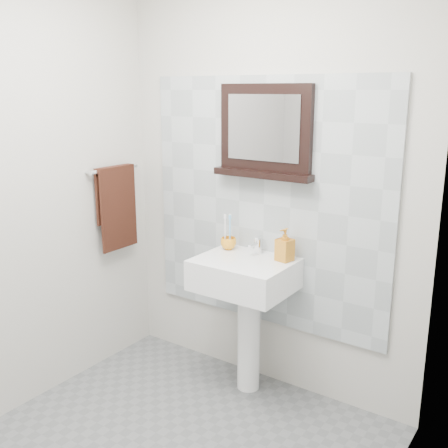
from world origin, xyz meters
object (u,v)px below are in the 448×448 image
(framed_mirror, at_px, (265,134))
(pedestal_sink, at_px, (245,289))
(hand_towel, at_px, (117,201))
(toothbrush_cup, at_px, (228,243))
(soap_dispenser, at_px, (285,245))

(framed_mirror, bearing_deg, pedestal_sink, -92.26)
(framed_mirror, relative_size, hand_towel, 1.14)
(hand_towel, bearing_deg, pedestal_sink, 5.92)
(pedestal_sink, bearing_deg, hand_towel, -174.08)
(pedestal_sink, distance_m, framed_mirror, 0.91)
(toothbrush_cup, height_order, framed_mirror, framed_mirror)
(hand_towel, bearing_deg, soap_dispenser, 10.05)
(toothbrush_cup, bearing_deg, framed_mirror, 22.33)
(soap_dispenser, height_order, hand_towel, hand_towel)
(soap_dispenser, bearing_deg, toothbrush_cup, -168.69)
(soap_dispenser, xyz_separation_m, framed_mirror, (-0.19, 0.08, 0.62))
(pedestal_sink, distance_m, toothbrush_cup, 0.31)
(pedestal_sink, relative_size, toothbrush_cup, 10.11)
(pedestal_sink, xyz_separation_m, framed_mirror, (0.01, 0.19, 0.90))
(toothbrush_cup, relative_size, soap_dispenser, 0.50)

